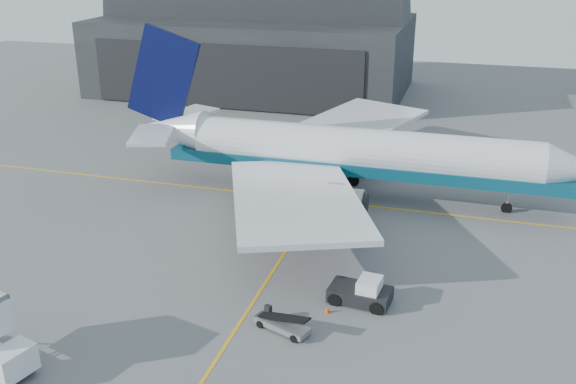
% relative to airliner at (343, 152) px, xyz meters
% --- Properties ---
extents(ground, '(200.00, 200.00, 0.00)m').
position_rel_airliner_xyz_m(ground, '(-1.93, -22.14, -4.59)').
color(ground, '#565659').
rests_on(ground, ground).
extents(taxi_lines, '(80.00, 42.12, 0.02)m').
position_rel_airliner_xyz_m(taxi_lines, '(-1.93, -9.47, -4.58)').
color(taxi_lines, gold).
rests_on(taxi_lines, ground).
extents(hangar, '(50.00, 28.30, 28.00)m').
position_rel_airliner_xyz_m(hangar, '(-23.93, 42.80, 4.95)').
color(hangar, black).
rests_on(hangar, ground).
extents(airliner, '(46.76, 45.34, 16.41)m').
position_rel_airliner_xyz_m(airliner, '(0.00, 0.00, 0.00)').
color(airliner, white).
rests_on(airliner, ground).
extents(pushback_tug, '(4.59, 2.97, 2.02)m').
position_rel_airliner_xyz_m(pushback_tug, '(5.53, -19.77, -3.83)').
color(pushback_tug, black).
rests_on(pushback_tug, ground).
extents(belt_loader_b, '(4.15, 2.57, 1.56)m').
position_rel_airliner_xyz_m(belt_loader_b, '(1.05, -24.74, -4.11)').
color(belt_loader_b, slate).
rests_on(belt_loader_b, ground).
extents(traffic_cone, '(0.34, 0.34, 0.50)m').
position_rel_airliner_xyz_m(traffic_cone, '(3.49, -21.82, -4.36)').
color(traffic_cone, '#FF4008').
rests_on(traffic_cone, ground).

